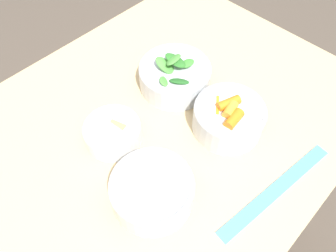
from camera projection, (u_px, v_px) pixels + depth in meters
ground_plane at (151, 240)px, 1.37m from camera, size 10.00×10.00×0.00m
dining_table at (141, 166)px, 0.85m from camera, size 1.14×0.76×0.77m
bowl_carrots at (228, 117)px, 0.73m from camera, size 0.16×0.16×0.08m
bowl_greens at (175, 75)px, 0.81m from camera, size 0.18×0.18×0.11m
bowl_beans_hotdog at (152, 191)px, 0.64m from camera, size 0.16×0.16×0.07m
bowl_cookies at (113, 132)px, 0.72m from camera, size 0.13×0.13×0.05m
ruler at (276, 190)px, 0.67m from camera, size 0.32×0.07×0.00m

